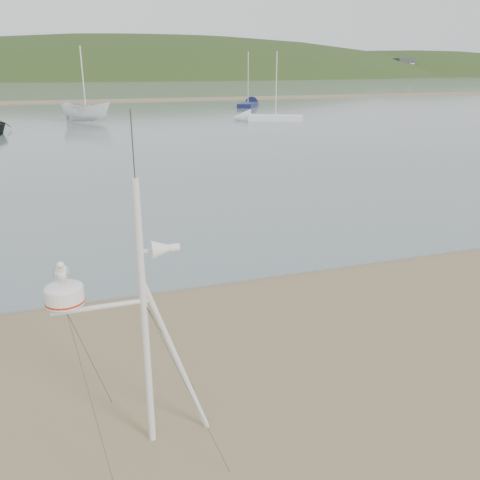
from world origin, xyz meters
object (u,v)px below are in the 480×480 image
object	(u,v)px
mast_rig	(145,374)
boat_white	(84,94)
sailboat_blue_far	(251,104)
sailboat_white_near	(258,118)

from	to	relation	value
mast_rig	boat_white	size ratio (longest dim) A/B	0.89
mast_rig	sailboat_blue_far	bearing A→B (deg)	68.65
sailboat_white_near	sailboat_blue_far	distance (m)	18.16
boat_white	sailboat_white_near	size ratio (longest dim) A/B	0.74
mast_rig	sailboat_white_near	bearing A→B (deg)	67.24
mast_rig	sailboat_white_near	size ratio (longest dim) A/B	0.66
boat_white	sailboat_blue_far	world-z (taller)	sailboat_blue_far
sailboat_blue_far	boat_white	bearing A→B (deg)	-145.45
mast_rig	sailboat_blue_far	xyz separation A→B (m)	(21.73, 55.58, -0.74)
boat_white	sailboat_white_near	world-z (taller)	sailboat_white_near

